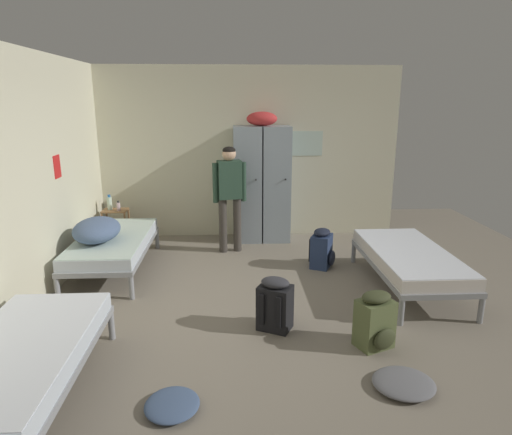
% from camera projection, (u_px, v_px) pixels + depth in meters
% --- Properties ---
extents(ground_plane, '(8.75, 8.75, 0.00)m').
position_uv_depth(ground_plane, '(257.00, 305.00, 5.04)').
color(ground_plane, gray).
extents(room_backdrop, '(4.95, 5.53, 2.78)m').
position_uv_depth(room_backdrop, '(155.00, 167.00, 5.89)').
color(room_backdrop, beige).
rests_on(room_backdrop, ground_plane).
extents(locker_bank, '(0.90, 0.55, 2.07)m').
position_uv_depth(locker_bank, '(262.00, 182.00, 7.17)').
color(locker_bank, '#8C99A3').
rests_on(locker_bank, ground_plane).
extents(shelf_unit, '(0.38, 0.30, 0.57)m').
position_uv_depth(shelf_unit, '(116.00, 224.00, 7.06)').
color(shelf_unit, brown).
rests_on(shelf_unit, ground_plane).
extents(bed_left_front, '(0.90, 1.90, 0.49)m').
position_uv_depth(bed_left_front, '(20.00, 358.00, 3.32)').
color(bed_left_front, gray).
rests_on(bed_left_front, ground_plane).
extents(bed_right, '(0.90, 1.90, 0.49)m').
position_uv_depth(bed_right, '(409.00, 258.00, 5.40)').
color(bed_right, gray).
rests_on(bed_right, ground_plane).
extents(bed_left_rear, '(0.90, 1.90, 0.49)m').
position_uv_depth(bed_left_rear, '(113.00, 244.00, 5.96)').
color(bed_left_rear, gray).
rests_on(bed_left_rear, ground_plane).
extents(bedding_heap, '(0.57, 0.78, 0.30)m').
position_uv_depth(bedding_heap, '(97.00, 230.00, 5.68)').
color(bedding_heap, slate).
rests_on(bedding_heap, bed_left_rear).
extents(person_traveler, '(0.50, 0.27, 1.59)m').
position_uv_depth(person_traveler, '(230.00, 189.00, 6.59)').
color(person_traveler, '#3D3833').
rests_on(person_traveler, ground_plane).
extents(water_bottle, '(0.08, 0.08, 0.24)m').
position_uv_depth(water_bottle, '(110.00, 203.00, 6.99)').
color(water_bottle, silver).
rests_on(water_bottle, shelf_unit).
extents(lotion_bottle, '(0.06, 0.06, 0.15)m').
position_uv_depth(lotion_bottle, '(118.00, 206.00, 6.95)').
color(lotion_bottle, beige).
rests_on(lotion_bottle, shelf_unit).
extents(backpack_black, '(0.39, 0.41, 0.55)m').
position_uv_depth(backpack_black, '(275.00, 304.00, 4.47)').
color(backpack_black, black).
rests_on(backpack_black, ground_plane).
extents(backpack_navy, '(0.40, 0.39, 0.55)m').
position_uv_depth(backpack_navy, '(322.00, 249.00, 6.12)').
color(backpack_navy, navy).
rests_on(backpack_navy, ground_plane).
extents(backpack_olive, '(0.39, 0.40, 0.55)m').
position_uv_depth(backpack_olive, '(375.00, 321.00, 4.13)').
color(backpack_olive, '#566038').
rests_on(backpack_olive, ground_plane).
extents(clothes_pile_grey, '(0.50, 0.47, 0.08)m').
position_uv_depth(clothes_pile_grey, '(404.00, 383.00, 3.58)').
color(clothes_pile_grey, slate).
rests_on(clothes_pile_grey, ground_plane).
extents(clothes_pile_denim, '(0.41, 0.43, 0.08)m').
position_uv_depth(clothes_pile_denim, '(172.00, 405.00, 3.33)').
color(clothes_pile_denim, '#42567A').
rests_on(clothes_pile_denim, ground_plane).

